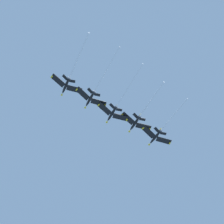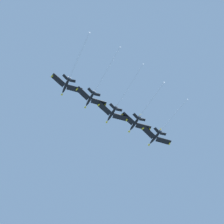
% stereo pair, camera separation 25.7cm
% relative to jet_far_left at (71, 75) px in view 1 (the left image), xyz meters
% --- Properties ---
extents(jet_far_left, '(20.10, 39.62, 20.20)m').
position_rel_jet_far_left_xyz_m(jet_far_left, '(0.00, 0.00, 0.00)').
color(jet_far_left, black).
extents(jet_inner_left, '(20.06, 40.72, 20.03)m').
position_rel_jet_far_left_xyz_m(jet_inner_left, '(-16.04, -3.13, 0.29)').
color(jet_inner_left, black).
extents(jet_centre, '(20.10, 40.76, 20.30)m').
position_rel_jet_far_left_xyz_m(jet_centre, '(-31.16, -6.13, 0.16)').
color(jet_centre, black).
extents(jet_inner_right, '(20.10, 36.50, 18.04)m').
position_rel_jet_far_left_xyz_m(jet_inner_right, '(-46.06, -5.11, 0.27)').
color(jet_inner_right, black).
extents(jet_far_right, '(20.07, 36.29, 17.62)m').
position_rel_jet_far_left_xyz_m(jet_far_right, '(-60.97, -9.40, 1.43)').
color(jet_far_right, black).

